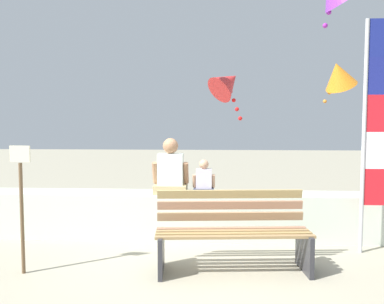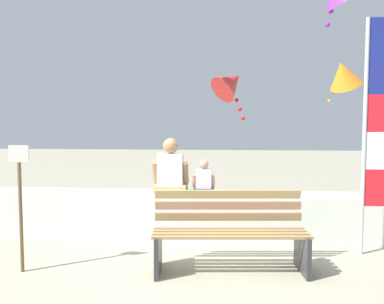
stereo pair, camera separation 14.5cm
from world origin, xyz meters
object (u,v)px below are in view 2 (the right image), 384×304
park_bench (230,233)px  flag_banner (373,124)px  person_child (204,180)px  person_adult (171,172)px  kite_orange (343,74)px  sign_post (20,198)px  kite_red (231,83)px

park_bench → flag_banner: (1.79, 0.67, 1.25)m
person_child → flag_banner: 2.35m
park_bench → person_adult: size_ratio=2.22×
person_child → kite_orange: bearing=45.6°
flag_banner → kite_orange: 3.53m
person_child → kite_orange: size_ratio=0.47×
person_child → sign_post: bearing=-143.9°
person_adult → sign_post: size_ratio=0.56×
park_bench → kite_red: kite_red is taller
flag_banner → kite_orange: (0.60, 3.32, 1.02)m
kite_orange → sign_post: 6.62m
person_adult → kite_red: size_ratio=0.69×
flag_banner → kite_orange: kite_orange is taller
park_bench → kite_red: size_ratio=1.54×
person_adult → kite_red: 2.95m
kite_orange → sign_post: size_ratio=0.73×
park_bench → kite_orange: size_ratio=1.70×
person_adult → flag_banner: bearing=-11.1°
park_bench → person_child: size_ratio=3.60×
person_child → kite_orange: 4.34m
flag_banner → sign_post: size_ratio=2.08×
park_bench → kite_orange: 5.17m
person_child → kite_red: bearing=80.0°
park_bench → kite_orange: kite_orange is taller
park_bench → sign_post: bearing=-173.6°
person_adult → person_child: person_adult is taller
person_adult → flag_banner: flag_banner is taller
flag_banner → kite_red: (-1.73, 2.87, 0.82)m
sign_post → park_bench: bearing=6.4°
person_adult → person_child: (0.48, 0.00, -0.12)m
park_bench → person_child: person_child is taller
park_bench → person_adult: person_adult is taller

